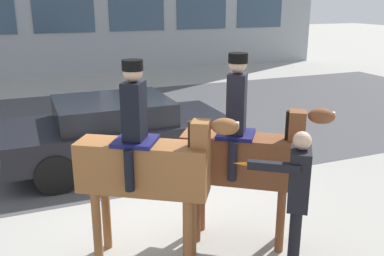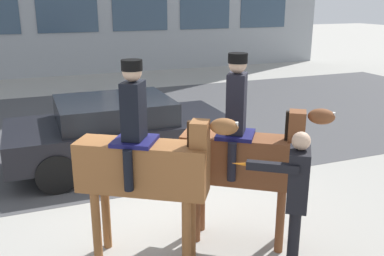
# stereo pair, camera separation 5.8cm
# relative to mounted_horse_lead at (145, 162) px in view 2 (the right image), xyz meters

# --- Properties ---
(ground_plane) EXTENTS (80.00, 80.00, 0.00)m
(ground_plane) POSITION_rel_mounted_horse_lead_xyz_m (0.67, 1.33, -1.31)
(ground_plane) COLOR #9E9B93
(road_surface) EXTENTS (24.47, 8.50, 0.01)m
(road_surface) POSITION_rel_mounted_horse_lead_xyz_m (0.67, 6.08, -1.30)
(road_surface) COLOR #444447
(road_surface) RESTS_ON ground_plane
(mounted_horse_lead) EXTENTS (1.79, 1.30, 2.51)m
(mounted_horse_lead) POSITION_rel_mounted_horse_lead_xyz_m (0.00, 0.00, 0.00)
(mounted_horse_lead) COLOR brown
(mounted_horse_lead) RESTS_ON ground_plane
(mounted_horse_companion) EXTENTS (1.71, 1.34, 2.53)m
(mounted_horse_companion) POSITION_rel_mounted_horse_lead_xyz_m (1.29, -0.05, -0.04)
(mounted_horse_companion) COLOR brown
(mounted_horse_companion) RESTS_ON ground_plane
(pedestrian_bystander) EXTENTS (0.90, 0.51, 1.82)m
(pedestrian_bystander) POSITION_rel_mounted_horse_lead_xyz_m (1.42, -1.03, -0.23)
(pedestrian_bystander) COLOR black
(pedestrian_bystander) RESTS_ON ground_plane
(street_car_near_lane) EXTENTS (4.23, 2.06, 1.33)m
(street_car_near_lane) POSITION_rel_mounted_horse_lead_xyz_m (0.39, 3.34, -0.59)
(street_car_near_lane) COLOR black
(street_car_near_lane) RESTS_ON ground_plane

